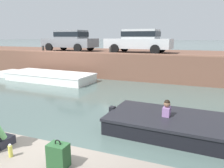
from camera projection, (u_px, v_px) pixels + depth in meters
The scene contains 12 objects.
ground_plane at pixel (130, 108), 8.58m from camera, with size 400.00×400.00×0.00m, color #4C605B.
far_quay_wall at pixel (163, 64), 15.67m from camera, with size 60.00×6.00×1.67m, color brown.
far_wall_coping at pixel (156, 54), 12.87m from camera, with size 60.00×0.24×0.08m, color brown.
boat_moored_west_white at pixel (46, 76), 13.87m from camera, with size 6.83×2.40×0.53m.
motorboat_passing at pixel (216, 131), 5.85m from camera, with size 6.71×2.27×0.97m.
car_leftmost_grey at pixel (70, 40), 16.41m from camera, with size 4.15×2.08×1.54m.
car_left_inner_silver at pixel (139, 40), 14.48m from camera, with size 4.42×2.15×1.54m.
mooring_bollard_west at pixel (43, 48), 15.95m from camera, with size 0.15×0.15×0.45m.
mooring_bollard_mid at pixel (110, 50), 14.03m from camera, with size 0.15×0.15×0.45m.
bottle_drink at pixel (10, 151), 3.30m from camera, with size 0.06×0.06×0.20m.
backpack_on_ledge at pixel (59, 155), 3.05m from camera, with size 0.28×0.24×0.41m.
snack_bag at pixel (2, 143), 3.65m from camera, with size 0.18×0.12×0.10m, color orange.
Camera 1 is at (2.36, -2.86, 2.73)m, focal length 35.00 mm.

